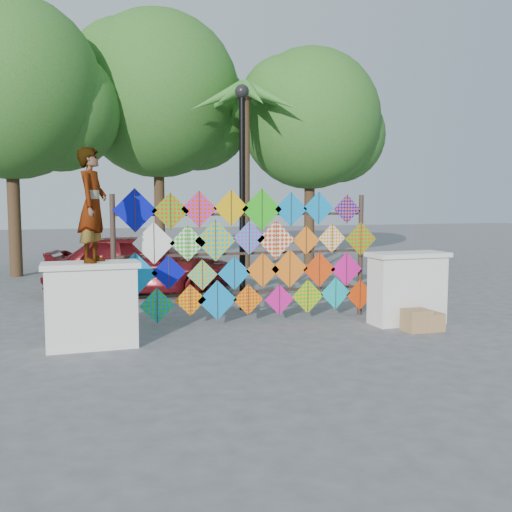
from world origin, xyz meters
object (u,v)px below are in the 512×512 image
object	(u,v)px
sedan	(141,264)
lamppost	(242,175)
kite_rack	(249,255)
vendor_woman	(92,205)

from	to	relation	value
sedan	lamppost	world-z (taller)	lamppost
kite_rack	lamppost	size ratio (longest dim) A/B	1.10
kite_rack	vendor_woman	distance (m)	2.98
sedan	kite_rack	bearing A→B (deg)	-142.45
kite_rack	sedan	distance (m)	4.06
kite_rack	sedan	world-z (taller)	kite_rack
vendor_woman	sedan	xyz separation A→B (m)	(1.23, 4.68, -1.39)
vendor_woman	sedan	distance (m)	5.04
lamppost	vendor_woman	bearing A→B (deg)	-143.29
vendor_woman	lamppost	world-z (taller)	lamppost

